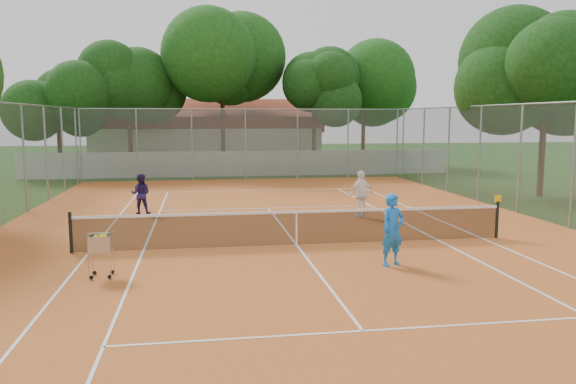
{
  "coord_description": "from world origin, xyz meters",
  "views": [
    {
      "loc": [
        -2.6,
        -14.94,
        3.5
      ],
      "look_at": [
        0.0,
        1.5,
        1.3
      ],
      "focal_mm": 35.0,
      "sensor_mm": 36.0,
      "label": 1
    }
  ],
  "objects": [
    {
      "name": "boundary_wall",
      "position": [
        0.0,
        19.0,
        0.75
      ],
      "size": [
        26.0,
        0.3,
        1.5
      ],
      "primitive_type": "cube",
      "color": "silver",
      "rests_on": "ground"
    },
    {
      "name": "perimeter_fence",
      "position": [
        0.0,
        0.0,
        2.0
      ],
      "size": [
        18.0,
        34.0,
        4.0
      ],
      "primitive_type": "cube",
      "color": "slate",
      "rests_on": "ground"
    },
    {
      "name": "tennis_net",
      "position": [
        0.0,
        0.0,
        0.51
      ],
      "size": [
        11.88,
        0.1,
        0.98
      ],
      "primitive_type": "cube",
      "color": "black",
      "rests_on": "court_pad"
    },
    {
      "name": "court_lines",
      "position": [
        0.0,
        0.0,
        0.02
      ],
      "size": [
        10.98,
        23.78,
        0.01
      ],
      "primitive_type": "cube",
      "color": "white",
      "rests_on": "court_pad"
    },
    {
      "name": "tropical_trees",
      "position": [
        0.0,
        22.0,
        5.0
      ],
      "size": [
        29.0,
        19.0,
        10.0
      ],
      "primitive_type": "cube",
      "color": "black",
      "rests_on": "ground"
    },
    {
      "name": "player_far_left",
      "position": [
        -4.75,
        5.89,
        0.75
      ],
      "size": [
        0.77,
        0.62,
        1.47
      ],
      "primitive_type": "imported",
      "rotation": [
        0.0,
        0.0,
        3.04
      ],
      "color": "#211A4F",
      "rests_on": "court_pad"
    },
    {
      "name": "ground",
      "position": [
        0.0,
        0.0,
        0.0
      ],
      "size": [
        120.0,
        120.0,
        0.0
      ],
      "primitive_type": "plane",
      "color": "#153B10",
      "rests_on": "ground"
    },
    {
      "name": "player_near",
      "position": [
        1.87,
        -2.49,
        0.88
      ],
      "size": [
        0.74,
        0.61,
        1.72
      ],
      "primitive_type": "imported",
      "rotation": [
        0.0,
        0.0,
        0.37
      ],
      "color": "blue",
      "rests_on": "court_pad"
    },
    {
      "name": "clubhouse",
      "position": [
        -2.0,
        29.0,
        2.2
      ],
      "size": [
        16.4,
        9.0,
        4.4
      ],
      "primitive_type": "cube",
      "color": "beige",
      "rests_on": "ground"
    },
    {
      "name": "ball_hopper",
      "position": [
        -4.77,
        -2.45,
        0.54
      ],
      "size": [
        0.57,
        0.57,
        1.05
      ],
      "primitive_type": "cube",
      "rotation": [
        0.0,
        0.0,
        0.14
      ],
      "color": "#B1B3B9",
      "rests_on": "court_pad"
    },
    {
      "name": "player_far_right",
      "position": [
        3.0,
        3.95,
        0.85
      ],
      "size": [
        1.05,
        0.74,
        1.66
      ],
      "primitive_type": "imported",
      "rotation": [
        0.0,
        0.0,
        3.53
      ],
      "color": "white",
      "rests_on": "court_pad"
    },
    {
      "name": "court_pad",
      "position": [
        0.0,
        0.0,
        0.01
      ],
      "size": [
        18.0,
        34.0,
        0.02
      ],
      "primitive_type": "cube",
      "color": "#BC5F24",
      "rests_on": "ground"
    }
  ]
}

